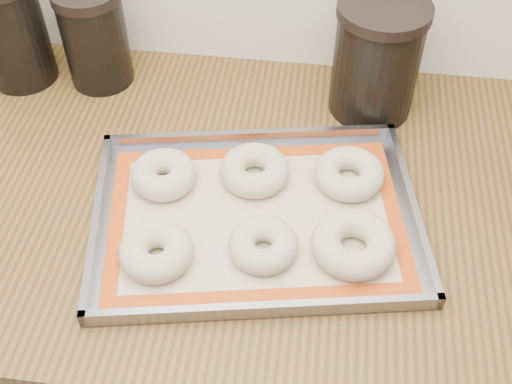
# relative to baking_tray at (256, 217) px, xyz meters

# --- Properties ---
(cabinet) EXTENTS (3.00, 0.65, 0.86)m
(cabinet) POSITION_rel_baking_tray_xyz_m (-0.22, 0.06, -0.48)
(cabinet) COLOR #5B6559
(cabinet) RESTS_ON floor
(countertop) EXTENTS (3.06, 0.68, 0.04)m
(countertop) POSITION_rel_baking_tray_xyz_m (-0.22, 0.06, -0.03)
(countertop) COLOR brown
(countertop) RESTS_ON cabinet
(baking_tray) EXTENTS (0.51, 0.41, 0.03)m
(baking_tray) POSITION_rel_baking_tray_xyz_m (0.00, 0.00, 0.00)
(baking_tray) COLOR gray
(baking_tray) RESTS_ON countertop
(baking_mat) EXTENTS (0.47, 0.36, 0.00)m
(baking_mat) POSITION_rel_baking_tray_xyz_m (0.00, 0.00, -0.00)
(baking_mat) COLOR #C6B793
(baking_mat) RESTS_ON baking_tray
(bagel_front_left) EXTENTS (0.10, 0.10, 0.04)m
(bagel_front_left) POSITION_rel_baking_tray_xyz_m (-0.12, -0.09, 0.02)
(bagel_front_left) COLOR beige
(bagel_front_left) RESTS_ON baking_mat
(bagel_front_mid) EXTENTS (0.10, 0.10, 0.04)m
(bagel_front_mid) POSITION_rel_baking_tray_xyz_m (0.02, -0.06, 0.02)
(bagel_front_mid) COLOR beige
(bagel_front_mid) RESTS_ON baking_mat
(bagel_front_right) EXTENTS (0.12, 0.12, 0.04)m
(bagel_front_right) POSITION_rel_baking_tray_xyz_m (0.14, -0.05, 0.02)
(bagel_front_right) COLOR beige
(bagel_front_right) RESTS_ON baking_mat
(bagel_back_left) EXTENTS (0.11, 0.11, 0.04)m
(bagel_back_left) POSITION_rel_baking_tray_xyz_m (-0.15, 0.05, 0.02)
(bagel_back_left) COLOR beige
(bagel_back_left) RESTS_ON baking_mat
(bagel_back_mid) EXTENTS (0.11, 0.11, 0.04)m
(bagel_back_mid) POSITION_rel_baking_tray_xyz_m (-0.01, 0.08, 0.02)
(bagel_back_mid) COLOR beige
(bagel_back_mid) RESTS_ON baking_mat
(bagel_back_right) EXTENTS (0.13, 0.13, 0.04)m
(bagel_back_right) POSITION_rel_baking_tray_xyz_m (0.13, 0.09, 0.02)
(bagel_back_right) COLOR beige
(bagel_back_right) RESTS_ON baking_mat
(canister_left) EXTENTS (0.12, 0.12, 0.19)m
(canister_left) POSITION_rel_baking_tray_xyz_m (-0.45, 0.28, 0.09)
(canister_left) COLOR black
(canister_left) RESTS_ON countertop
(canister_mid) EXTENTS (0.11, 0.11, 0.18)m
(canister_mid) POSITION_rel_baking_tray_xyz_m (-0.31, 0.29, 0.08)
(canister_mid) COLOR black
(canister_mid) RESTS_ON countertop
(canister_right) EXTENTS (0.14, 0.14, 0.20)m
(canister_right) POSITION_rel_baking_tray_xyz_m (0.16, 0.28, 0.09)
(canister_right) COLOR black
(canister_right) RESTS_ON countertop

